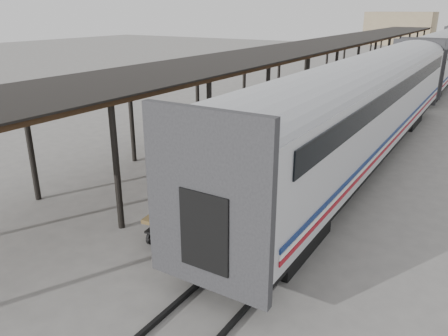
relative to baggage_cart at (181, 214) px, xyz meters
name	(u,v)px	position (x,y,z in m)	size (l,w,h in m)	color
ground	(194,213)	(-0.48, 1.28, -0.65)	(160.00, 160.00, 0.00)	slate
train	(442,54)	(2.72, 35.08, 2.04)	(3.45, 76.01, 4.01)	silver
canopy	(337,42)	(-3.88, 25.28, 3.36)	(4.90, 64.30, 4.15)	#422B19
rails	(438,83)	(2.72, 35.28, -0.59)	(1.54, 150.00, 0.12)	black
building_left	(400,28)	(-10.48, 83.28, 2.35)	(12.00, 8.00, 6.00)	tan
baggage_cart	(181,214)	(0.00, 0.00, 0.00)	(1.55, 2.54, 0.86)	brown
suitcase_stack	(184,196)	(-0.14, 0.34, 0.41)	(1.29, 1.28, 0.60)	#37383A
luggage_tug	(295,105)	(-3.54, 16.78, -0.02)	(1.17, 1.67, 1.37)	maroon
porter	(173,191)	(0.25, -0.65, 1.03)	(0.59, 0.39, 1.63)	navy
pedestrian	(279,111)	(-2.97, 13.18, 0.28)	(1.09, 0.45, 1.86)	black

